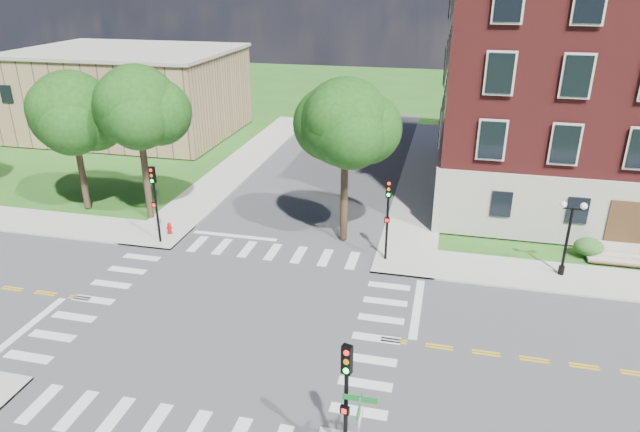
% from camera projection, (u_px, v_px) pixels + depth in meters
% --- Properties ---
extents(ground, '(160.00, 160.00, 0.00)m').
position_uv_depth(ground, '(227.00, 318.00, 27.30)').
color(ground, '#2A5417').
rests_on(ground, ground).
extents(road_ew, '(90.00, 12.00, 0.01)m').
position_uv_depth(road_ew, '(227.00, 318.00, 27.30)').
color(road_ew, '#3D3D3F').
rests_on(road_ew, ground).
extents(road_ns, '(12.00, 90.00, 0.01)m').
position_uv_depth(road_ns, '(227.00, 318.00, 27.30)').
color(road_ns, '#3D3D3F').
rests_on(road_ns, ground).
extents(sidewalk_ne, '(34.00, 34.00, 0.12)m').
position_uv_depth(sidewalk_ne, '(531.00, 221.00, 37.80)').
color(sidewalk_ne, '#9E9B93').
rests_on(sidewalk_ne, ground).
extents(sidewalk_nw, '(34.00, 34.00, 0.12)m').
position_uv_depth(sidewalk_nw, '(116.00, 185.00, 44.28)').
color(sidewalk_nw, '#9E9B93').
rests_on(sidewalk_nw, ground).
extents(crosswalk_east, '(2.20, 10.20, 0.02)m').
position_uv_depth(crosswalk_east, '(376.00, 339.00, 25.79)').
color(crosswalk_east, silver).
rests_on(crosswalk_east, ground).
extents(stop_bar_east, '(0.40, 5.50, 0.00)m').
position_uv_depth(stop_bar_east, '(417.00, 308.00, 28.13)').
color(stop_bar_east, silver).
rests_on(stop_bar_east, ground).
extents(secondary_building, '(20.40, 15.40, 8.30)m').
position_uv_depth(secondary_building, '(131.00, 92.00, 57.11)').
color(secondary_building, '#986E54').
rests_on(secondary_building, ground).
extents(tree_b, '(5.48, 5.48, 9.45)m').
position_uv_depth(tree_b, '(72.00, 113.00, 37.28)').
color(tree_b, '#2D2216').
rests_on(tree_b, ground).
extents(tree_c, '(5.23, 5.23, 10.08)m').
position_uv_depth(tree_c, '(137.00, 107.00, 35.40)').
color(tree_c, '#2D2216').
rests_on(tree_c, ground).
extents(tree_d, '(5.14, 5.14, 9.87)m').
position_uv_depth(tree_d, '(345.00, 123.00, 32.39)').
color(tree_d, '#2D2216').
rests_on(tree_d, ground).
extents(traffic_signal_se, '(0.37, 0.43, 4.80)m').
position_uv_depth(traffic_signal_se, '(346.00, 392.00, 17.79)').
color(traffic_signal_se, black).
rests_on(traffic_signal_se, ground).
extents(traffic_signal_ne, '(0.33, 0.36, 4.80)m').
position_uv_depth(traffic_signal_ne, '(388.00, 209.00, 31.53)').
color(traffic_signal_ne, black).
rests_on(traffic_signal_ne, ground).
extents(traffic_signal_nw, '(0.35, 0.40, 4.80)m').
position_uv_depth(traffic_signal_nw, '(155.00, 195.00, 33.61)').
color(traffic_signal_nw, black).
rests_on(traffic_signal_nw, ground).
extents(twin_lamp_west, '(1.36, 0.36, 4.23)m').
position_uv_depth(twin_lamp_west, '(568.00, 234.00, 30.12)').
color(twin_lamp_west, black).
rests_on(twin_lamp_west, ground).
extents(street_sign_pole, '(1.10, 1.10, 3.10)m').
position_uv_depth(street_sign_pole, '(359.00, 419.00, 17.92)').
color(street_sign_pole, gray).
rests_on(street_sign_pole, ground).
extents(fire_hydrant, '(0.35, 0.35, 0.75)m').
position_uv_depth(fire_hydrant, '(169.00, 228.00, 35.78)').
color(fire_hydrant, '#A10C0C').
rests_on(fire_hydrant, ground).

